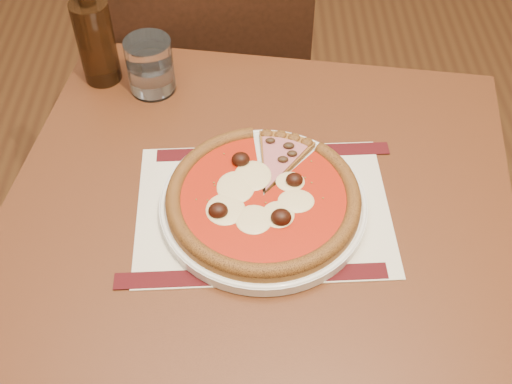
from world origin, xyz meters
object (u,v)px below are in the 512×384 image
table (256,252)px  plate (263,205)px  water_glass (150,66)px  bottle (95,38)px  chair_far (213,85)px  pizza (263,197)px

table → plate: plate is taller
water_glass → bottle: size_ratio=0.45×
chair_far → plate: size_ratio=2.76×
chair_far → plate: (0.11, -0.60, 0.25)m
bottle → pizza: bearing=-47.9°
plate → bottle: (-0.30, 0.33, 0.08)m
chair_far → bottle: 0.47m
plate → table: bearing=-140.1°
plate → pizza: size_ratio=1.07×
table → pizza: (0.01, 0.01, 0.13)m
chair_far → table: bearing=90.4°
bottle → water_glass: bearing=-18.2°
table → water_glass: 0.39m
plate → pizza: 0.02m
chair_far → bottle: (-0.18, -0.27, 0.33)m
table → chair_far: (-0.10, 0.61, -0.14)m
chair_far → pizza: bearing=91.6°
plate → water_glass: water_glass is taller
pizza → water_glass: water_glass is taller
plate → bottle: size_ratio=1.40×
chair_far → pizza: size_ratio=2.96×
water_glass → bottle: 0.11m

